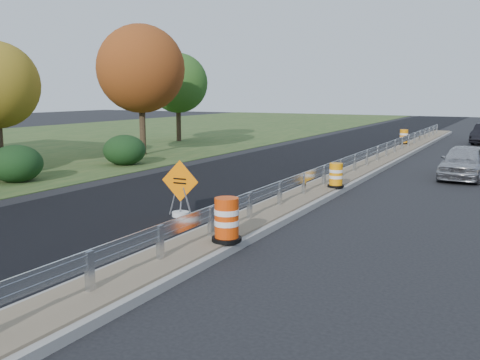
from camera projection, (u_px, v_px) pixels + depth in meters
The scene contains 14 objects.
ground at pixel (279, 212), 16.14m from camera, with size 140.00×140.00×0.00m, color black.
grass_verge_near at pixel (13, 146), 35.96m from camera, with size 30.00×120.00×0.03m, color #2C4A1F.
milled_overlay at pixel (280, 164), 26.89m from camera, with size 7.20×120.00×0.01m, color black.
median at pixel (354, 173), 23.09m from camera, with size 1.60×55.00×0.23m.
guardrail at pixel (361, 157), 23.86m from camera, with size 0.10×46.15×0.72m.
hedge_mid at pixel (16, 163), 21.34m from camera, with size 2.09×2.09×1.52m, color black.
hedge_north at pixel (124, 150), 26.33m from camera, with size 2.09×2.09×1.52m, color black.
tree_near_red at pixel (141, 69), 30.08m from camera, with size 4.95×4.95×7.35m.
tree_near_back at pixel (178, 83), 38.54m from camera, with size 4.29×4.29×6.37m.
caution_sign at pixel (180, 202), 15.48m from camera, with size 1.20×0.50×1.65m.
barrel_median_near at pixel (227, 220), 12.08m from camera, with size 0.68×0.68×1.00m.
barrel_median_mid at pixel (336, 176), 19.00m from camera, with size 0.58×0.58×0.86m.
barrel_median_far at pixel (404, 137), 34.82m from camera, with size 0.64×0.64×0.94m.
car_silver at pixel (464, 162), 22.30m from camera, with size 1.67×4.16×1.42m, color #A7A7AB.
Camera 1 is at (6.34, -14.48, 3.58)m, focal length 40.00 mm.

